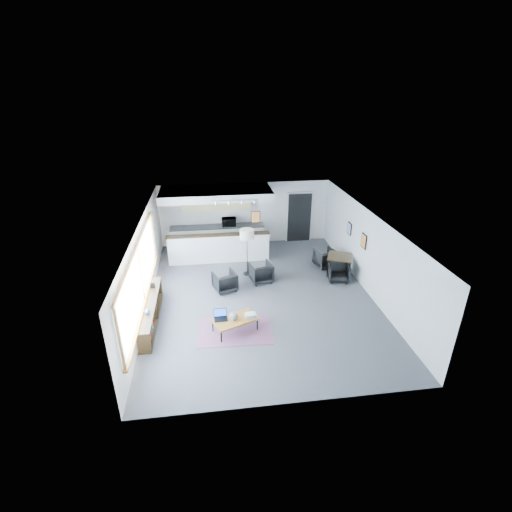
{
  "coord_description": "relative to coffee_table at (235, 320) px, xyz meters",
  "views": [
    {
      "loc": [
        -1.51,
        -10.21,
        6.2
      ],
      "look_at": [
        -0.09,
        0.4,
        1.23
      ],
      "focal_mm": 26.0,
      "sensor_mm": 36.0,
      "label": 1
    }
  ],
  "objects": [
    {
      "name": "coffee_table",
      "position": [
        0.0,
        0.0,
        0.0
      ],
      "size": [
        1.35,
        1.05,
        0.39
      ],
      "rotation": [
        0.0,
        0.0,
        0.39
      ],
      "color": "brown",
      "rests_on": "floor"
    },
    {
      "name": "wall_art_lower",
      "position": [
        4.43,
        2.17,
        1.19
      ],
      "size": [
        0.03,
        0.38,
        0.48
      ],
      "color": "black",
      "rests_on": "room"
    },
    {
      "name": "dining_chair_far",
      "position": [
        3.66,
        3.59,
        -0.05
      ],
      "size": [
        0.72,
        0.7,
        0.62
      ],
      "primitive_type": "imported",
      "rotation": [
        0.0,
        0.0,
        3.4
      ],
      "color": "black",
      "rests_on": "floor"
    },
    {
      "name": "doorway",
      "position": [
        3.26,
        6.19,
        0.71
      ],
      "size": [
        1.1,
        0.12,
        2.15
      ],
      "color": "black",
      "rests_on": "room"
    },
    {
      "name": "microwave",
      "position": [
        0.25,
        5.92,
        0.76
      ],
      "size": [
        0.57,
        0.32,
        0.38
      ],
      "primitive_type": "imported",
      "rotation": [
        0.0,
        0.0,
        0.01
      ],
      "color": "black",
      "rests_on": "kitchenette"
    },
    {
      "name": "ceramic_pot",
      "position": [
        -0.04,
        -0.03,
        0.14
      ],
      "size": [
        0.23,
        0.23,
        0.23
      ],
      "rotation": [
        0.0,
        0.0,
        -0.42
      ],
      "color": "gray",
      "rests_on": "coffee_table"
    },
    {
      "name": "coaster",
      "position": [
        0.12,
        -0.19,
        0.03
      ],
      "size": [
        0.12,
        0.12,
        0.01
      ],
      "rotation": [
        0.0,
        0.0,
        0.29
      ],
      "color": "#E5590C",
      "rests_on": "coffee_table"
    },
    {
      "name": "armchair_right",
      "position": [
        1.11,
        2.74,
        0.01
      ],
      "size": [
        0.84,
        0.81,
        0.74
      ],
      "primitive_type": "imported",
      "rotation": [
        0.0,
        0.0,
        3.36
      ],
      "color": "black",
      "rests_on": "floor"
    },
    {
      "name": "dining_table",
      "position": [
        3.96,
        2.88,
        0.29
      ],
      "size": [
        1.11,
        1.11,
        0.71
      ],
      "rotation": [
        0.0,
        0.0,
        -0.41
      ],
      "color": "#312211",
      "rests_on": "floor"
    },
    {
      "name": "laptop",
      "position": [
        -0.39,
        0.1,
        0.1
      ],
      "size": [
        0.37,
        0.31,
        0.26
      ],
      "rotation": [
        0.0,
        0.0,
        0.04
      ],
      "color": "black",
      "rests_on": "coffee_table"
    },
    {
      "name": "kilim_rug",
      "position": [
        0.0,
        0.0,
        -0.35
      ],
      "size": [
        2.08,
        1.47,
        0.01
      ],
      "rotation": [
        0.0,
        0.0,
        -0.05
      ],
      "color": "#66384F",
      "rests_on": "floor"
    },
    {
      "name": "room",
      "position": [
        0.96,
        1.77,
        0.94
      ],
      "size": [
        7.02,
        9.02,
        2.62
      ],
      "color": "#464649",
      "rests_on": "ground"
    },
    {
      "name": "console",
      "position": [
        -2.34,
        0.72,
        -0.03
      ],
      "size": [
        0.35,
        3.0,
        0.8
      ],
      "color": "#312211",
      "rests_on": "floor"
    },
    {
      "name": "kitchenette",
      "position": [
        -0.24,
        5.48,
        1.02
      ],
      "size": [
        4.2,
        1.96,
        2.6
      ],
      "color": "white",
      "rests_on": "floor"
    },
    {
      "name": "armchair_left",
      "position": [
        -0.15,
        2.29,
        -0.01
      ],
      "size": [
        0.86,
        0.83,
        0.71
      ],
      "primitive_type": "imported",
      "rotation": [
        0.0,
        0.0,
        3.47
      ],
      "color": "black",
      "rests_on": "floor"
    },
    {
      "name": "dining_chair_near",
      "position": [
        3.79,
        2.44,
        -0.06
      ],
      "size": [
        0.68,
        0.65,
        0.61
      ],
      "primitive_type": "imported",
      "rotation": [
        0.0,
        0.0,
        -0.17
      ],
      "color": "black",
      "rests_on": "floor"
    },
    {
      "name": "track_light",
      "position": [
        0.37,
        3.97,
        2.17
      ],
      "size": [
        1.6,
        0.07,
        0.15
      ],
      "color": "silver",
      "rests_on": "room"
    },
    {
      "name": "floor_lamp",
      "position": [
        0.71,
        3.32,
        1.12
      ],
      "size": [
        0.64,
        0.64,
        1.71
      ],
      "rotation": [
        0.0,
        0.0,
        -0.39
      ],
      "color": "black",
      "rests_on": "floor"
    },
    {
      "name": "book_stack",
      "position": [
        0.44,
        0.08,
        0.07
      ],
      "size": [
        0.32,
        0.26,
        0.1
      ],
      "rotation": [
        0.0,
        0.0,
        0.04
      ],
      "color": "silver",
      "rests_on": "coffee_table"
    },
    {
      "name": "wall_art_upper",
      "position": [
        4.43,
        3.47,
        1.14
      ],
      "size": [
        0.03,
        0.34,
        0.44
      ],
      "color": "black",
      "rests_on": "room"
    },
    {
      "name": "window",
      "position": [
        -2.5,
        0.87,
        1.09
      ],
      "size": [
        0.1,
        5.95,
        1.66
      ],
      "color": "#8CBFFF",
      "rests_on": "room"
    }
  ]
}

